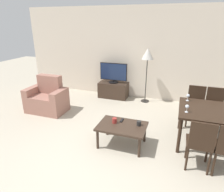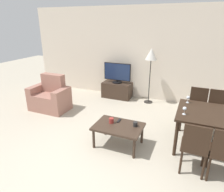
{
  "view_description": "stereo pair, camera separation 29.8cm",
  "coord_description": "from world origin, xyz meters",
  "px_view_note": "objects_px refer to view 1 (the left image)",
  "views": [
    {
      "loc": [
        1.21,
        -2.2,
        2.25
      ],
      "look_at": [
        -0.21,
        1.85,
        0.65
      ],
      "focal_mm": 32.0,
      "sensor_mm": 36.0,
      "label": 1
    },
    {
      "loc": [
        1.48,
        -2.1,
        2.25
      ],
      "look_at": [
        -0.21,
        1.85,
        0.65
      ],
      "focal_mm": 32.0,
      "sensor_mm": 36.0,
      "label": 2
    }
  ],
  "objects_px": {
    "dining_chair_near": "(200,142)",
    "wine_glass_center": "(187,107)",
    "tv": "(113,73)",
    "cup_white_near": "(139,123)",
    "wine_glass_left": "(188,96)",
    "cup_colored_far": "(115,121)",
    "dining_chair_far": "(214,106)",
    "floor_lamp": "(148,56)",
    "armchair": "(47,99)",
    "tv_stand": "(113,90)",
    "coffee_table": "(122,128)",
    "remote_primary": "(122,120)",
    "dining_table": "(210,114)",
    "dining_chair_far_left": "(196,103)"
  },
  "relations": [
    {
      "from": "armchair",
      "to": "dining_chair_far_left",
      "type": "bearing_deg",
      "value": 8.26
    },
    {
      "from": "tv_stand",
      "to": "dining_chair_far",
      "type": "bearing_deg",
      "value": -20.8
    },
    {
      "from": "cup_colored_far",
      "to": "wine_glass_center",
      "type": "height_order",
      "value": "wine_glass_center"
    },
    {
      "from": "wine_glass_center",
      "to": "armchair",
      "type": "bearing_deg",
      "value": 170.85
    },
    {
      "from": "armchair",
      "to": "cup_white_near",
      "type": "distance_m",
      "value": 2.73
    },
    {
      "from": "dining_chair_far",
      "to": "cup_white_near",
      "type": "xyz_separation_m",
      "value": [
        -1.43,
        -1.3,
        -0.04
      ]
    },
    {
      "from": "coffee_table",
      "to": "dining_table",
      "type": "relative_size",
      "value": 0.81
    },
    {
      "from": "wine_glass_left",
      "to": "cup_colored_far",
      "type": "bearing_deg",
      "value": -146.14
    },
    {
      "from": "floor_lamp",
      "to": "cup_colored_far",
      "type": "bearing_deg",
      "value": -94.39
    },
    {
      "from": "wine_glass_center",
      "to": "dining_chair_far",
      "type": "bearing_deg",
      "value": 60.22
    },
    {
      "from": "dining_table",
      "to": "dining_chair_far",
      "type": "distance_m",
      "value": 0.86
    },
    {
      "from": "floor_lamp",
      "to": "remote_primary",
      "type": "bearing_deg",
      "value": -91.87
    },
    {
      "from": "tv",
      "to": "dining_table",
      "type": "xyz_separation_m",
      "value": [
        2.53,
        -1.86,
        -0.14
      ]
    },
    {
      "from": "dining_chair_near",
      "to": "cup_colored_far",
      "type": "bearing_deg",
      "value": 168.54
    },
    {
      "from": "dining_chair_near",
      "to": "remote_primary",
      "type": "bearing_deg",
      "value": 162.8
    },
    {
      "from": "armchair",
      "to": "cup_white_near",
      "type": "relative_size",
      "value": 11.53
    },
    {
      "from": "dining_chair_far_left",
      "to": "wine_glass_center",
      "type": "relative_size",
      "value": 6.11
    },
    {
      "from": "coffee_table",
      "to": "dining_chair_far",
      "type": "xyz_separation_m",
      "value": [
        1.73,
        1.4,
        0.13
      ]
    },
    {
      "from": "dining_chair_near",
      "to": "floor_lamp",
      "type": "height_order",
      "value": "floor_lamp"
    },
    {
      "from": "coffee_table",
      "to": "dining_chair_far",
      "type": "distance_m",
      "value": 2.23
    },
    {
      "from": "tv_stand",
      "to": "wine_glass_left",
      "type": "distance_m",
      "value": 2.68
    },
    {
      "from": "remote_primary",
      "to": "wine_glass_center",
      "type": "distance_m",
      "value": 1.24
    },
    {
      "from": "dining_chair_far_left",
      "to": "floor_lamp",
      "type": "relative_size",
      "value": 0.56
    },
    {
      "from": "wine_glass_left",
      "to": "dining_chair_near",
      "type": "bearing_deg",
      "value": -79.83
    },
    {
      "from": "tv",
      "to": "dining_table",
      "type": "height_order",
      "value": "tv"
    },
    {
      "from": "coffee_table",
      "to": "dining_chair_near",
      "type": "relative_size",
      "value": 1.01
    },
    {
      "from": "cup_white_near",
      "to": "armchair",
      "type": "bearing_deg",
      "value": 163.56
    },
    {
      "from": "tv_stand",
      "to": "tv",
      "type": "height_order",
      "value": "tv"
    },
    {
      "from": "wine_glass_left",
      "to": "floor_lamp",
      "type": "bearing_deg",
      "value": 126.83
    },
    {
      "from": "tv_stand",
      "to": "wine_glass_center",
      "type": "relative_size",
      "value": 6.1
    },
    {
      "from": "floor_lamp",
      "to": "armchair",
      "type": "bearing_deg",
      "value": -146.75
    },
    {
      "from": "cup_white_near",
      "to": "floor_lamp",
      "type": "bearing_deg",
      "value": 97.0
    },
    {
      "from": "dining_chair_near",
      "to": "wine_glass_center",
      "type": "xyz_separation_m",
      "value": [
        -0.23,
        0.58,
        0.32
      ]
    },
    {
      "from": "dining_chair_far",
      "to": "dining_chair_far_left",
      "type": "relative_size",
      "value": 1.0
    },
    {
      "from": "dining_table",
      "to": "coffee_table",
      "type": "bearing_deg",
      "value": -159.55
    },
    {
      "from": "dining_chair_near",
      "to": "coffee_table",
      "type": "bearing_deg",
      "value": 169.08
    },
    {
      "from": "tv",
      "to": "cup_white_near",
      "type": "xyz_separation_m",
      "value": [
        1.3,
        -2.33,
        -0.32
      ]
    },
    {
      "from": "tv_stand",
      "to": "coffee_table",
      "type": "relative_size",
      "value": 0.99
    },
    {
      "from": "remote_primary",
      "to": "dining_chair_near",
      "type": "bearing_deg",
      "value": -17.2
    },
    {
      "from": "cup_colored_far",
      "to": "wine_glass_center",
      "type": "distance_m",
      "value": 1.35
    },
    {
      "from": "cup_colored_far",
      "to": "tv",
      "type": "bearing_deg",
      "value": 109.25
    },
    {
      "from": "armchair",
      "to": "dining_chair_near",
      "type": "relative_size",
      "value": 1.13
    },
    {
      "from": "dining_chair_far",
      "to": "floor_lamp",
      "type": "xyz_separation_m",
      "value": [
        -1.71,
        1.0,
        0.85
      ]
    },
    {
      "from": "armchair",
      "to": "tv",
      "type": "bearing_deg",
      "value": 49.88
    },
    {
      "from": "armchair",
      "to": "floor_lamp",
      "type": "distance_m",
      "value": 2.97
    },
    {
      "from": "tv_stand",
      "to": "dining_chair_far",
      "type": "xyz_separation_m",
      "value": [
        2.72,
        -1.03,
        0.27
      ]
    },
    {
      "from": "dining_chair_far",
      "to": "tv",
      "type": "bearing_deg",
      "value": 159.24
    },
    {
      "from": "dining_chair_far",
      "to": "dining_chair_near",
      "type": "bearing_deg",
      "value": -103.2
    },
    {
      "from": "dining_chair_near",
      "to": "wine_glass_left",
      "type": "bearing_deg",
      "value": 100.17
    },
    {
      "from": "dining_chair_far",
      "to": "wine_glass_left",
      "type": "relative_size",
      "value": 6.11
    }
  ]
}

